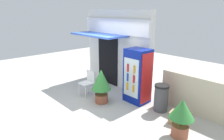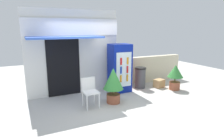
# 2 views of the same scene
# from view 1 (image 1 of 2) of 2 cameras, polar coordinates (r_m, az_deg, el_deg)

# --- Properties ---
(ground) EXTENTS (16.00, 16.00, 0.00)m
(ground) POSITION_cam_1_polar(r_m,az_deg,el_deg) (6.75, -5.85, -8.24)
(ground) COLOR beige
(storefront_building) EXTENTS (3.18, 1.22, 2.87)m
(storefront_building) POSITION_cam_1_polar(r_m,az_deg,el_deg) (7.56, 1.14, 6.49)
(storefront_building) COLOR silver
(storefront_building) RESTS_ON ground
(drink_cooler) EXTENTS (0.74, 0.65, 1.72)m
(drink_cooler) POSITION_cam_1_polar(r_m,az_deg,el_deg) (6.30, 7.34, -1.69)
(drink_cooler) COLOR navy
(drink_cooler) RESTS_ON ground
(plastic_chair) EXTENTS (0.43, 0.44, 0.85)m
(plastic_chair) POSITION_cam_1_polar(r_m,az_deg,el_deg) (6.87, -6.80, -3.21)
(plastic_chair) COLOR white
(plastic_chair) RESTS_ON ground
(potted_plant_near_shop) EXTENTS (0.62, 0.62, 1.09)m
(potted_plant_near_shop) POSITION_cam_1_polar(r_m,az_deg,el_deg) (6.24, -3.12, -3.68)
(potted_plant_near_shop) COLOR #995138
(potted_plant_near_shop) RESTS_ON ground
(potted_plant_curbside) EXTENTS (0.57, 0.57, 0.94)m
(potted_plant_curbside) POSITION_cam_1_polar(r_m,az_deg,el_deg) (4.86, 19.31, -11.87)
(potted_plant_curbside) COLOR #995138
(potted_plant_curbside) RESTS_ON ground
(trash_bin) EXTENTS (0.42, 0.42, 0.80)m
(trash_bin) POSITION_cam_1_polar(r_m,az_deg,el_deg) (5.99, 13.91, -7.73)
(trash_bin) COLOR #47474C
(trash_bin) RESTS_ON ground
(stone_boundary_wall) EXTENTS (2.68, 0.24, 1.09)m
(stone_boundary_wall) POSITION_cam_1_polar(r_m,az_deg,el_deg) (6.02, 25.53, -7.37)
(stone_boundary_wall) COLOR beige
(stone_boundary_wall) RESTS_ON ground
(cardboard_box) EXTENTS (0.43, 0.37, 0.31)m
(cardboard_box) POSITION_cam_1_polar(r_m,az_deg,el_deg) (5.57, 18.22, -12.90)
(cardboard_box) COLOR tan
(cardboard_box) RESTS_ON ground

